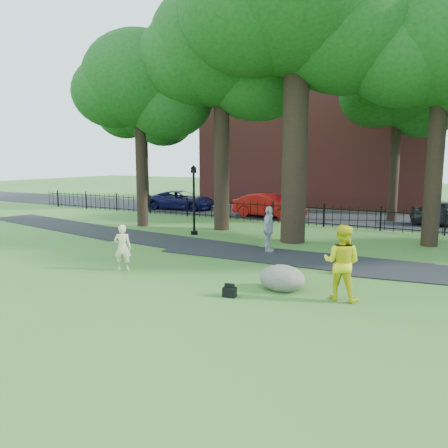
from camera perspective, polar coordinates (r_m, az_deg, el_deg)
The scene contains 16 objects.
ground at distance 13.82m, azimuth -1.02°, elevation -7.22°, with size 120.00×120.00×0.00m, color #355E20.
footpath at distance 16.85m, azimuth 8.56°, elevation -4.40°, with size 36.00×2.60×0.03m, color black.
street at distance 28.57m, azimuth 15.04°, elevation 0.77°, with size 80.00×7.00×0.02m, color black.
iron_fence at distance 24.66m, azimuth 12.89°, elevation 1.03°, with size 44.00×0.04×1.20m.
brick_building at distance 37.16m, azimuth 12.28°, elevation 11.90°, with size 18.00×8.00×12.00m, color brown.
big_tree at distance 20.72m, azimuth 10.14°, elevation 26.42°, with size 10.08×8.61×14.37m.
tree_row at distance 21.30m, azimuth 12.23°, elevation 20.32°, with size 26.82×7.96×12.42m.
woman at distance 15.10m, azimuth -13.09°, elevation -3.01°, with size 0.57×0.38×1.57m, color beige.
man at distance 12.05m, azimuth 15.11°, elevation -4.89°, with size 0.99×0.77×2.04m, color #D0C411.
pedestrian at distance 17.60m, azimuth 5.84°, elevation -0.70°, with size 1.09×0.45×1.86m, color #A9A9AE.
boulder at distance 12.76m, azimuth 7.59°, elevation -6.80°, with size 1.35×1.02×0.79m, color #605A50.
lamppost at distance 21.50m, azimuth -3.95°, elevation 3.05°, with size 0.34×0.34×3.44m.
backpack at distance 12.10m, azimuth 0.73°, elevation -8.89°, with size 0.36×0.22×0.27m, color black.
red_bag at distance 14.90m, azimuth 14.60°, elevation -5.85°, with size 0.34×0.22×0.24m, color maroon.
red_sedan at distance 27.90m, azimuth 5.88°, elevation 2.41°, with size 1.61×4.62×1.52m, color #AA0F0D.
navy_van at distance 32.19m, azimuth -5.57°, elevation 3.11°, with size 2.28×4.95×1.37m, color #0C0D40.
Camera 1 is at (6.57, -11.55, 3.78)m, focal length 35.00 mm.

